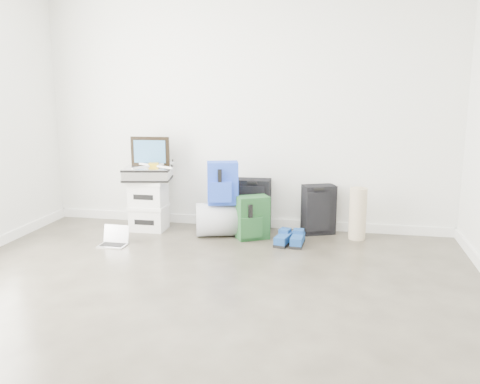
% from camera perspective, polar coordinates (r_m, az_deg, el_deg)
% --- Properties ---
extents(ground, '(5.00, 5.00, 0.00)m').
position_cam_1_polar(ground, '(3.49, -7.31, -14.67)').
color(ground, '#342F26').
rests_on(ground, ground).
extents(room_envelope, '(4.52, 5.02, 2.71)m').
position_cam_1_polar(room_envelope, '(3.15, -8.05, 14.86)').
color(room_envelope, white).
rests_on(room_envelope, ground).
extents(boxes_stack, '(0.39, 0.32, 0.55)m').
position_cam_1_polar(boxes_stack, '(5.63, -10.21, -1.44)').
color(boxes_stack, silver).
rests_on(boxes_stack, ground).
extents(briefcase, '(0.55, 0.44, 0.14)m').
position_cam_1_polar(briefcase, '(5.56, -10.34, 2.02)').
color(briefcase, '#B2B2B7').
rests_on(briefcase, boxes_stack).
extents(painting, '(0.43, 0.06, 0.32)m').
position_cam_1_polar(painting, '(5.62, -10.06, 4.51)').
color(painting, black).
rests_on(painting, briefcase).
extents(drone, '(0.52, 0.52, 0.05)m').
position_cam_1_polar(drone, '(5.50, -9.68, 2.95)').
color(drone, gold).
rests_on(drone, briefcase).
extents(duffel_bag, '(0.64, 0.50, 0.35)m').
position_cam_1_polar(duffel_bag, '(5.35, -1.88, -3.09)').
color(duffel_bag, gray).
rests_on(duffel_bag, ground).
extents(blue_backpack, '(0.35, 0.30, 0.44)m').
position_cam_1_polar(blue_backpack, '(5.23, -1.99, 0.93)').
color(blue_backpack, '#1B49B1').
rests_on(blue_backpack, duffel_bag).
extents(large_suitcase, '(0.37, 0.24, 0.56)m').
position_cam_1_polar(large_suitcase, '(5.53, 1.51, -1.44)').
color(large_suitcase, black).
rests_on(large_suitcase, ground).
extents(green_backpack, '(0.37, 0.35, 0.45)m').
position_cam_1_polar(green_backpack, '(5.23, 1.40, -2.99)').
color(green_backpack, '#163C1E').
rests_on(green_backpack, ground).
extents(carry_on, '(0.38, 0.33, 0.53)m').
position_cam_1_polar(carry_on, '(5.46, 8.81, -1.97)').
color(carry_on, black).
rests_on(carry_on, ground).
extents(shoes, '(0.30, 0.33, 0.10)m').
position_cam_1_polar(shoes, '(5.10, 5.71, -5.37)').
color(shoes, black).
rests_on(shoes, ground).
extents(rolled_rug, '(0.18, 0.18, 0.54)m').
position_cam_1_polar(rolled_rug, '(5.35, 13.08, -2.37)').
color(rolled_rug, tan).
rests_on(rolled_rug, ground).
extents(laptop, '(0.27, 0.19, 0.19)m').
position_cam_1_polar(laptop, '(5.22, -13.93, -5.30)').
color(laptop, silver).
rests_on(laptop, ground).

